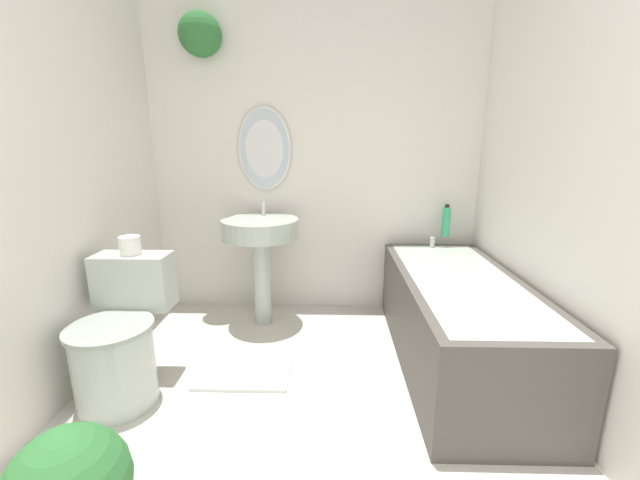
{
  "coord_description": "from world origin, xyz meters",
  "views": [
    {
      "loc": [
        0.11,
        -0.26,
        1.31
      ],
      "look_at": [
        0.06,
        1.7,
        0.82
      ],
      "focal_mm": 22.0,
      "sensor_mm": 36.0,
      "label": 1
    }
  ],
  "objects_px": {
    "pedestal_sink": "(261,239)",
    "toilet_paper_roll": "(130,245)",
    "toilet": "(120,341)",
    "shampoo_bottle": "(446,221)",
    "bathtub": "(458,319)"
  },
  "relations": [
    {
      "from": "toilet_paper_roll",
      "to": "shampoo_bottle",
      "type": "bearing_deg",
      "value": 24.37
    },
    {
      "from": "toilet",
      "to": "pedestal_sink",
      "type": "distance_m",
      "value": 1.11
    },
    {
      "from": "toilet",
      "to": "shampoo_bottle",
      "type": "height_order",
      "value": "shampoo_bottle"
    },
    {
      "from": "toilet",
      "to": "pedestal_sink",
      "type": "height_order",
      "value": "pedestal_sink"
    },
    {
      "from": "toilet",
      "to": "bathtub",
      "type": "height_order",
      "value": "toilet"
    },
    {
      "from": "toilet",
      "to": "pedestal_sink",
      "type": "bearing_deg",
      "value": 56.67
    },
    {
      "from": "toilet",
      "to": "shampoo_bottle",
      "type": "xyz_separation_m",
      "value": [
        1.94,
        1.09,
        0.42
      ]
    },
    {
      "from": "pedestal_sink",
      "to": "toilet_paper_roll",
      "type": "xyz_separation_m",
      "value": [
        -0.59,
        -0.68,
        0.13
      ]
    },
    {
      "from": "bathtub",
      "to": "toilet_paper_roll",
      "type": "bearing_deg",
      "value": -175.26
    },
    {
      "from": "pedestal_sink",
      "to": "shampoo_bottle",
      "type": "bearing_deg",
      "value": 8.35
    },
    {
      "from": "bathtub",
      "to": "toilet_paper_roll",
      "type": "xyz_separation_m",
      "value": [
        -1.84,
        -0.15,
        0.48
      ]
    },
    {
      "from": "toilet",
      "to": "bathtub",
      "type": "distance_m",
      "value": 1.88
    },
    {
      "from": "pedestal_sink",
      "to": "bathtub",
      "type": "xyz_separation_m",
      "value": [
        1.26,
        -0.53,
        -0.35
      ]
    },
    {
      "from": "pedestal_sink",
      "to": "bathtub",
      "type": "relative_size",
      "value": 0.56
    },
    {
      "from": "bathtub",
      "to": "shampoo_bottle",
      "type": "bearing_deg",
      "value": 82.04
    }
  ]
}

